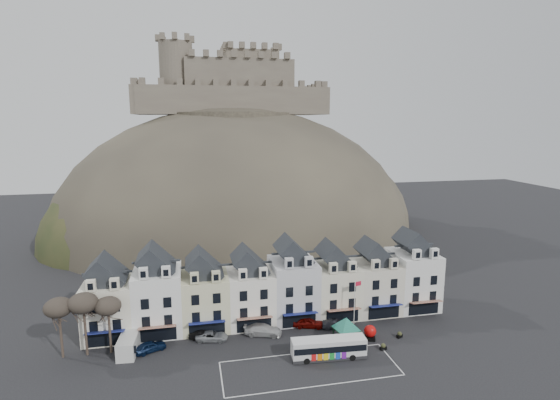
# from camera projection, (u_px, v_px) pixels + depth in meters

# --- Properties ---
(ground) EXTENTS (300.00, 300.00, 0.00)m
(ground) POSITION_uv_depth(u_px,v_px,m) (297.00, 376.00, 53.11)
(ground) COLOR black
(ground) RESTS_ON ground
(coach_bay_markings) EXTENTS (22.00, 7.50, 0.01)m
(coach_bay_markings) POSITION_uv_depth(u_px,v_px,m) (310.00, 368.00, 54.72)
(coach_bay_markings) COLOR silver
(coach_bay_markings) RESTS_ON ground
(townhouse_terrace) EXTENTS (54.40, 9.35, 11.80)m
(townhouse_terrace) POSITION_uv_depth(u_px,v_px,m) (273.00, 286.00, 67.53)
(townhouse_terrace) COLOR white
(townhouse_terrace) RESTS_ON ground
(castle_hill) EXTENTS (100.00, 76.00, 68.00)m
(castle_hill) POSITION_uv_depth(u_px,v_px,m) (240.00, 233.00, 119.66)
(castle_hill) COLOR #353029
(castle_hill) RESTS_ON ground
(castle) EXTENTS (50.20, 22.20, 22.00)m
(castle) POSITION_uv_depth(u_px,v_px,m) (232.00, 84.00, 118.90)
(castle) COLOR brown
(castle) RESTS_ON ground
(tree_left_far) EXTENTS (3.61, 3.61, 8.24)m
(tree_left_far) POSITION_uv_depth(u_px,v_px,m) (58.00, 308.00, 56.04)
(tree_left_far) COLOR #382D23
(tree_left_far) RESTS_ON ground
(tree_left_mid) EXTENTS (3.78, 3.78, 8.64)m
(tree_left_mid) POSITION_uv_depth(u_px,v_px,m) (83.00, 304.00, 56.59)
(tree_left_mid) COLOR #382D23
(tree_left_mid) RESTS_ON ground
(tree_left_near) EXTENTS (3.43, 3.43, 7.84)m
(tree_left_near) POSITION_uv_depth(u_px,v_px,m) (108.00, 306.00, 57.32)
(tree_left_near) COLOR #382D23
(tree_left_near) RESTS_ON ground
(bus) EXTENTS (9.86, 2.91, 2.75)m
(bus) POSITION_uv_depth(u_px,v_px,m) (329.00, 347.00, 56.86)
(bus) COLOR #262628
(bus) RESTS_ON ground
(bus_shelter) EXTENTS (6.01, 6.01, 3.90)m
(bus_shelter) POSITION_uv_depth(u_px,v_px,m) (346.00, 323.00, 60.22)
(bus_shelter) COLOR black
(bus_shelter) RESTS_ON ground
(red_buoy) EXTENTS (1.84, 1.84, 2.13)m
(red_buoy) POSITION_uv_depth(u_px,v_px,m) (370.00, 332.00, 61.75)
(red_buoy) COLOR black
(red_buoy) RESTS_ON ground
(flagpole) EXTENTS (1.08, 0.31, 7.61)m
(flagpole) POSITION_uv_depth(u_px,v_px,m) (355.00, 301.00, 64.27)
(flagpole) COLOR silver
(flagpole) RESTS_ON ground
(white_van) EXTENTS (2.68, 5.38, 2.38)m
(white_van) POSITION_uv_depth(u_px,v_px,m) (129.00, 345.00, 58.18)
(white_van) COLOR silver
(white_van) RESTS_ON ground
(planter_west) EXTENTS (0.99, 0.75, 0.88)m
(planter_west) POSITION_uv_depth(u_px,v_px,m) (400.00, 335.00, 62.40)
(planter_west) COLOR black
(planter_west) RESTS_ON ground
(planter_east) EXTENTS (0.96, 0.63, 0.90)m
(planter_east) POSITION_uv_depth(u_px,v_px,m) (383.00, 347.00, 59.10)
(planter_east) COLOR black
(planter_east) RESTS_ON ground
(car_navy) EXTENTS (4.55, 3.31, 1.44)m
(car_navy) POSITION_uv_depth(u_px,v_px,m) (150.00, 347.00, 58.59)
(car_navy) COLOR #0B1937
(car_navy) RESTS_ON ground
(car_black) EXTENTS (4.13, 2.40, 1.29)m
(car_black) POSITION_uv_depth(u_px,v_px,m) (203.00, 335.00, 61.92)
(car_black) COLOR black
(car_black) RESTS_ON ground
(car_silver) EXTENTS (4.74, 2.86, 1.25)m
(car_silver) POSITION_uv_depth(u_px,v_px,m) (212.00, 336.00, 61.59)
(car_silver) COLOR #96999D
(car_silver) RESTS_ON ground
(car_white) EXTENTS (5.87, 3.83, 1.58)m
(car_white) POSITION_uv_depth(u_px,v_px,m) (263.00, 330.00, 63.10)
(car_white) COLOR #BABABA
(car_white) RESTS_ON ground
(car_maroon) EXTENTS (4.96, 3.05, 1.58)m
(car_maroon) POSITION_uv_depth(u_px,v_px,m) (308.00, 322.00, 65.49)
(car_maroon) COLOR #580805
(car_maroon) RESTS_ON ground
(car_charcoal) EXTENTS (4.41, 2.60, 1.37)m
(car_charcoal) POSITION_uv_depth(u_px,v_px,m) (336.00, 325.00, 64.88)
(car_charcoal) COLOR black
(car_charcoal) RESTS_ON ground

